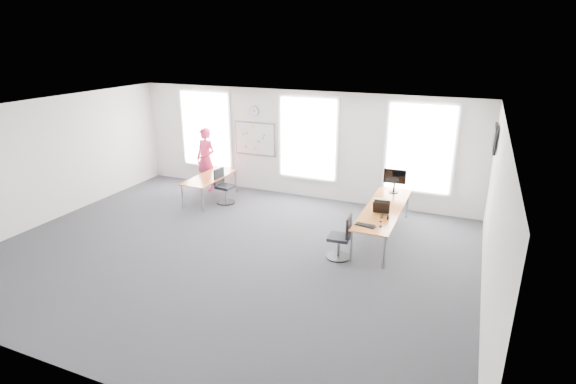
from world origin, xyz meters
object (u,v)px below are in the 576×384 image
at_px(headphones, 385,217).
at_px(monitor, 395,179).
at_px(person, 206,159).
at_px(desk_right, 383,210).
at_px(chair_right, 342,240).
at_px(chair_left, 224,188).
at_px(keyboard, 365,225).
at_px(desk_left, 210,178).

bearing_deg(headphones, monitor, 93.87).
height_order(person, monitor, person).
height_order(desk_right, chair_right, chair_right).
height_order(chair_right, monitor, monitor).
relative_size(person, headphones, 10.45).
relative_size(chair_right, headphones, 5.30).
xyz_separation_m(chair_left, monitor, (4.52, 0.55, 0.66)).
xyz_separation_m(keyboard, monitor, (0.15, 2.28, 0.35)).
xyz_separation_m(desk_left, chair_right, (4.40, -1.97, -0.21)).
bearing_deg(monitor, headphones, -87.83).
distance_m(chair_right, keyboard, 0.57).
height_order(chair_left, monitor, monitor).
height_order(person, headphones, person).
distance_m(desk_left, chair_left, 0.51).
bearing_deg(keyboard, desk_left, 172.76).
height_order(person, keyboard, person).
xyz_separation_m(chair_right, person, (-4.98, 2.72, 0.52)).
distance_m(headphones, monitor, 1.80).
height_order(chair_right, person, person).
distance_m(chair_right, headphones, 1.06).
bearing_deg(headphones, desk_right, 102.56).
relative_size(chair_left, headphones, 5.38).
xyz_separation_m(chair_right, headphones, (0.72, 0.70, 0.36)).
relative_size(chair_left, person, 0.51).
xyz_separation_m(headphones, monitor, (-0.13, 1.77, 0.31)).
bearing_deg(headphones, chair_right, -136.13).
bearing_deg(monitor, chair_left, -175.14).
bearing_deg(person, monitor, 9.04).
xyz_separation_m(desk_right, headphones, (0.14, -0.62, 0.09)).
distance_m(desk_right, chair_left, 4.55).
xyz_separation_m(chair_left, headphones, (4.65, -1.22, 0.35)).
xyz_separation_m(keyboard, headphones, (0.28, 0.51, 0.04)).
distance_m(chair_left, person, 1.42).
distance_m(keyboard, headphones, 0.58).
relative_size(headphones, monitor, 0.30).
bearing_deg(desk_right, chair_right, -113.48).
distance_m(desk_right, monitor, 1.22).
bearing_deg(desk_right, headphones, -77.01).
bearing_deg(monitor, person, 175.36).
height_order(chair_right, headphones, chair_right).
xyz_separation_m(desk_right, chair_left, (-4.51, 0.60, -0.26)).
height_order(desk_left, chair_left, chair_left).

